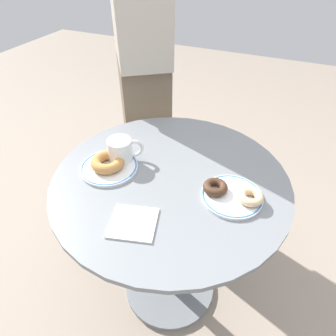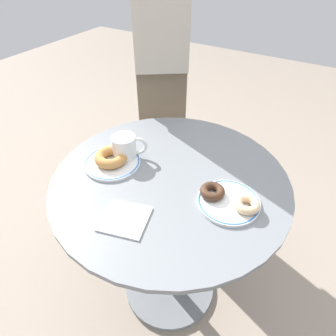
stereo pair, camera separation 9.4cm
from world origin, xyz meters
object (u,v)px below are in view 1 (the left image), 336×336
Objects in this scene: cafe_table at (170,220)px; person_figure at (142,64)px; donut_chocolate at (215,187)px; plate_right at (232,196)px; donut_old_fashioned at (108,162)px; donut_glazed at (251,197)px; plate_left at (109,167)px; paper_napkin at (133,223)px; coffee_mug at (121,151)px.

cafe_table is 0.46× the size of person_figure.
cafe_table is 10.31× the size of donut_chocolate.
donut_old_fashioned is at bearing -175.60° from plate_right.
donut_old_fashioned is 1.50× the size of donut_chocolate.
donut_glazed is at bearing -2.61° from cafe_table.
person_figure reaches higher than donut_old_fashioned.
cafe_table is at bearing 11.78° from plate_left.
donut_old_fashioned reaches higher than paper_napkin.
donut_glazed reaches higher than cafe_table.
plate_right is at bearing 4.36° from plate_left.
paper_napkin is 0.07× the size of person_figure.
donut_old_fashioned is 0.48m from donut_glazed.
person_figure is at bearing 109.30° from coffee_mug.
donut_chocolate is 0.68× the size of coffee_mug.
donut_chocolate is at bearing 4.77° from donut_old_fashioned.
donut_glazed is at bearing -2.89° from coffee_mug.
coffee_mug reaches higher than paper_napkin.
donut_chocolate is 0.59× the size of paper_napkin.
coffee_mug reaches higher than donut_glazed.
coffee_mug is at bearing 67.84° from donut_old_fashioned.
donut_chocolate is at bearing 4.73° from plate_left.
donut_old_fashioned is 0.26m from paper_napkin.
plate_right is at bearing -3.21° from cafe_table.
paper_napkin is at bearing -64.87° from person_figure.
paper_napkin is (0.19, -0.18, -0.03)m from donut_old_fashioned.
plate_left is 1.53× the size of paper_napkin.
coffee_mug is (-0.40, 0.02, 0.04)m from plate_right.
paper_napkin is at bearing -143.25° from donut_glazed.
donut_chocolate is 0.04× the size of person_figure.
plate_right is 0.40m from coffee_mug.
plate_left is 0.37m from donut_chocolate.
plate_left is 2.56× the size of donut_chocolate.
donut_chocolate is (0.37, 0.03, -0.00)m from donut_old_fashioned.
paper_napkin is 0.84m from person_figure.
donut_glazed reaches higher than plate_right.
coffee_mug is (0.02, 0.05, 0.04)m from plate_left.
coffee_mug is at bearing 176.72° from cafe_table.
person_figure reaches higher than coffee_mug.
paper_napkin is 0.29m from coffee_mug.
paper_napkin is (-0.23, -0.21, -0.00)m from plate_right.
donut_chocolate reaches higher than plate_left.
plate_left is at bearing -175.27° from donut_chocolate.
donut_chocolate reaches higher than paper_napkin.
donut_old_fashioned is at bearing 137.36° from paper_napkin.
plate_left is 0.26m from paper_napkin.
person_figure reaches higher than paper_napkin.
person_figure reaches higher than plate_right.
plate_left is 1.04× the size of plate_right.
donut_glazed and donut_chocolate have the same top height.
donut_old_fashioned is at bearing -74.48° from person_figure.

